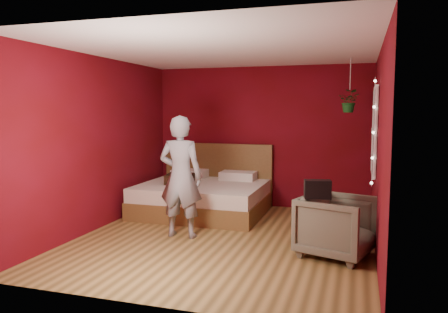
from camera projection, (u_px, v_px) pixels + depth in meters
floor at (225, 238)px, 6.14m from camera, size 4.50×4.50×0.00m
room_walls at (225, 119)px, 5.97m from camera, size 4.04×4.54×2.62m
window at (374, 131)px, 6.26m from camera, size 0.05×0.97×1.27m
fairy_lights at (373, 133)px, 5.77m from camera, size 0.04×0.04×1.45m
bed at (204, 195)px, 7.68m from camera, size 2.11×1.80×1.16m
person at (181, 177)px, 6.14m from camera, size 0.64×0.43×1.72m
armchair at (336, 226)px, 5.35m from camera, size 1.04×1.02×0.75m
handbag at (317, 189)px, 5.15m from camera, size 0.33×0.22×0.22m
throw_pillow at (180, 179)px, 7.59m from camera, size 0.53×0.53×0.16m
hanging_plant at (350, 101)px, 6.82m from camera, size 0.38×0.35×0.84m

